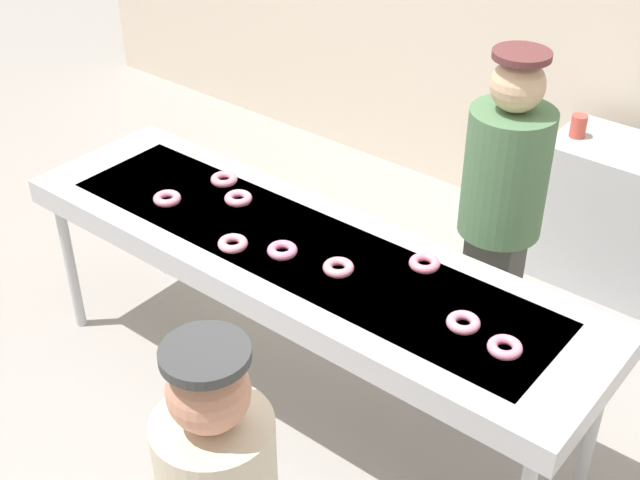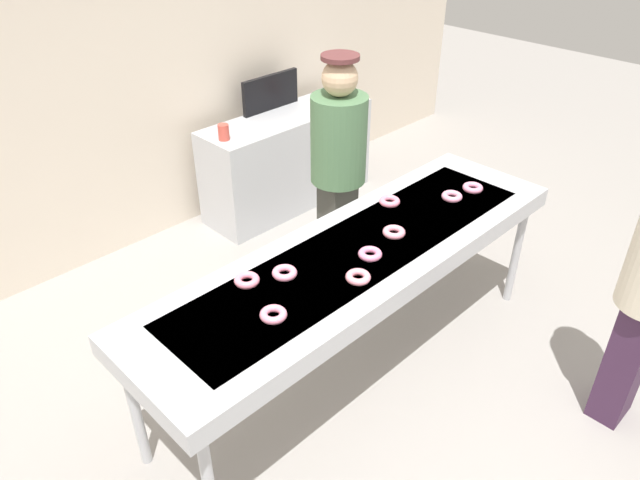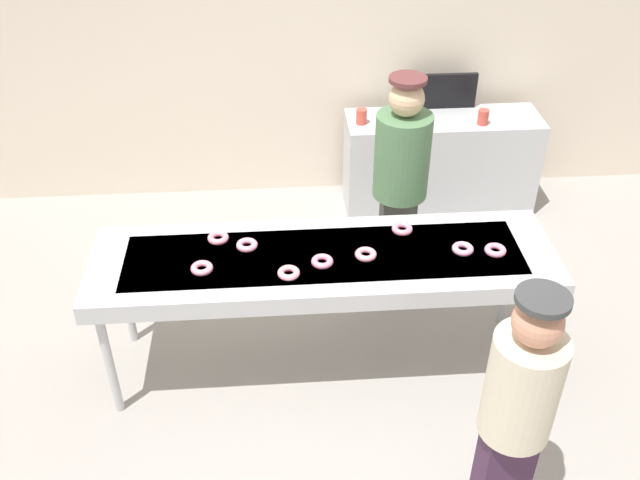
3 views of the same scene
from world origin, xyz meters
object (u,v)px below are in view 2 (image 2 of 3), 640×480
at_px(strawberry_donut_8, 273,315).
at_px(worker_baker, 338,160).
at_px(strawberry_donut_7, 473,188).
at_px(paper_cup_1, 224,132).
at_px(strawberry_donut_6, 247,280).
at_px(menu_display, 271,92).
at_px(paper_cup_0, 321,104).
at_px(strawberry_donut_0, 370,254).
at_px(strawberry_donut_3, 358,277).
at_px(strawberry_donut_2, 285,273).
at_px(strawberry_donut_4, 452,196).
at_px(strawberry_donut_1, 390,201).
at_px(fryer_conveyor, 359,259).
at_px(strawberry_donut_5, 394,232).
at_px(prep_counter, 288,160).

xyz_separation_m(strawberry_donut_8, worker_baker, (1.31, 0.83, 0.08)).
distance_m(strawberry_donut_7, paper_cup_1, 2.00).
height_order(strawberry_donut_6, menu_display, menu_display).
distance_m(worker_baker, paper_cup_0, 1.36).
height_order(strawberry_donut_0, strawberry_donut_3, same).
xyz_separation_m(strawberry_donut_2, strawberry_donut_6, (-0.18, 0.09, 0.00)).
xyz_separation_m(strawberry_donut_3, strawberry_donut_4, (1.07, 0.16, 0.00)).
height_order(strawberry_donut_1, paper_cup_1, paper_cup_1).
bearing_deg(strawberry_donut_6, strawberry_donut_3, -42.05).
bearing_deg(fryer_conveyor, paper_cup_0, 50.68).
distance_m(strawberry_donut_2, paper_cup_1, 1.98).
xyz_separation_m(paper_cup_1, menu_display, (0.71, 0.25, 0.09)).
distance_m(strawberry_donut_5, paper_cup_0, 2.17).
xyz_separation_m(strawberry_donut_2, worker_baker, (1.05, 0.62, 0.08)).
height_order(strawberry_donut_1, strawberry_donut_6, same).
bearing_deg(strawberry_donut_6, menu_display, 46.52).
height_order(strawberry_donut_7, paper_cup_1, paper_cup_1).
relative_size(strawberry_donut_1, prep_counter, 0.08).
height_order(strawberry_donut_5, paper_cup_1, paper_cup_1).
distance_m(fryer_conveyor, strawberry_donut_6, 0.68).
xyz_separation_m(strawberry_donut_1, strawberry_donut_3, (-0.74, -0.40, 0.00)).
bearing_deg(strawberry_donut_2, paper_cup_1, 62.22).
bearing_deg(strawberry_donut_7, strawberry_donut_8, -178.42).
bearing_deg(menu_display, fryer_conveyor, -118.93).
xyz_separation_m(paper_cup_0, paper_cup_1, (-1.00, 0.08, 0.00)).
bearing_deg(menu_display, strawberry_donut_0, -118.27).
distance_m(prep_counter, paper_cup_0, 0.58).
bearing_deg(strawberry_donut_7, strawberry_donut_5, 178.87).
xyz_separation_m(strawberry_donut_0, prep_counter, (1.18, 1.99, -0.50)).
xyz_separation_m(fryer_conveyor, worker_baker, (0.59, 0.73, 0.17)).
bearing_deg(strawberry_donut_7, strawberry_donut_4, 171.68).
bearing_deg(paper_cup_0, strawberry_donut_1, -120.99).
bearing_deg(prep_counter, strawberry_donut_1, -111.08).
relative_size(strawberry_donut_5, paper_cup_0, 1.04).
distance_m(paper_cup_0, paper_cup_1, 1.00).
xyz_separation_m(strawberry_donut_1, strawberry_donut_5, (-0.26, -0.25, 0.00)).
distance_m(strawberry_donut_4, worker_baker, 0.81).
xyz_separation_m(strawberry_donut_2, strawberry_donut_4, (1.31, -0.14, 0.00)).
xyz_separation_m(strawberry_donut_1, strawberry_donut_2, (-0.98, -0.10, 0.00)).
xyz_separation_m(fryer_conveyor, strawberry_donut_0, (-0.02, -0.09, 0.09)).
distance_m(strawberry_donut_8, paper_cup_0, 2.88).
distance_m(strawberry_donut_0, strawberry_donut_1, 0.61).
height_order(strawberry_donut_1, strawberry_donut_2, same).
bearing_deg(strawberry_donut_8, strawberry_donut_3, -9.20).
xyz_separation_m(strawberry_donut_4, strawberry_donut_5, (-0.60, -0.01, 0.00)).
xyz_separation_m(strawberry_donut_4, strawberry_donut_7, (0.19, -0.03, 0.00)).
bearing_deg(strawberry_donut_8, paper_cup_0, 40.72).
distance_m(strawberry_donut_6, strawberry_donut_7, 1.71).
xyz_separation_m(strawberry_donut_3, menu_display, (1.39, 2.30, 0.08)).
distance_m(strawberry_donut_3, prep_counter, 2.56).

